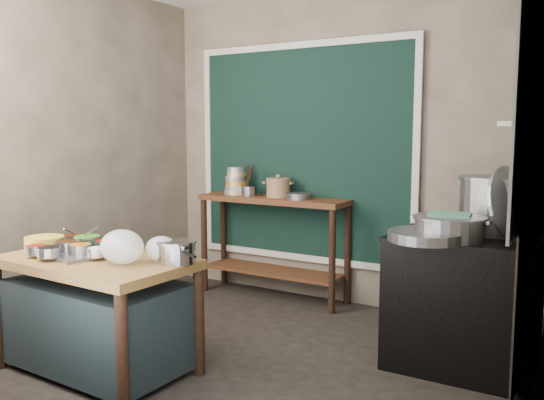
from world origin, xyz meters
The scene contains 30 objects.
floor centered at (0.00, 0.00, -0.01)m, with size 3.50×3.00×0.02m, color #2C2722.
back_wall centered at (0.00, 1.51, 1.40)m, with size 3.50×0.02×2.80m, color gray.
left_wall centered at (-1.76, 0.00, 1.40)m, with size 0.02×3.00×2.80m, color gray.
right_wall centered at (1.76, 0.00, 1.40)m, with size 0.02×3.00×2.80m, color gray.
curtain_panel centered at (-0.35, 1.47, 1.35)m, with size 2.10×0.02×1.90m, color black.
curtain_frame centered at (-0.35, 1.46, 1.35)m, with size 2.22×0.03×2.02m, color beige, non-canonical shape.
tile_panel centered at (1.74, 0.55, 1.85)m, with size 0.02×1.70×1.70m, color #B2B2AA.
soot_patch centered at (1.74, 0.65, 0.70)m, with size 0.01×1.30×1.30m, color black.
wall_shelf centered at (1.63, 0.85, 1.60)m, with size 0.22×0.70×0.03m, color beige.
prep_table centered at (-0.65, -0.75, 0.38)m, with size 1.25×0.72×0.75m, color olive.
back_counter centered at (-0.55, 1.28, 0.47)m, with size 1.45×0.40×0.95m, color #582C19.
stove_block centered at (1.35, 0.55, 0.42)m, with size 0.90×0.68×0.85m, color black.
stove_top centered at (1.35, 0.55, 0.86)m, with size 0.92×0.69×0.03m, color black.
condiment_tray centered at (-0.84, -0.74, 0.76)m, with size 0.50×0.36×0.02m, color gray.
condiment_bowls centered at (-0.87, -0.72, 0.80)m, with size 0.63×0.51×0.07m.
yellow_basin centered at (-1.11, -0.77, 0.80)m, with size 0.26×0.26×0.10m, color yellow.
saucepan centered at (-0.12, -0.58, 0.82)m, with size 0.25×0.25×0.14m, color gray, non-canonical shape.
plastic_bag_a centered at (-0.38, -0.77, 0.86)m, with size 0.28×0.24×0.21m, color white.
plastic_bag_b centered at (-0.22, -0.60, 0.83)m, with size 0.21×0.18×0.16m, color white.
bowl_stack centered at (-0.96, 1.28, 1.06)m, with size 0.23×0.23×0.26m.
utensil_cup centered at (-0.79, 1.24, 1.00)m, with size 0.15×0.15×0.09m, color gray.
ceramic_crock centered at (-0.50, 1.29, 1.03)m, with size 0.23×0.23×0.16m, color brown, non-canonical shape.
wide_bowl centered at (-0.25, 1.24, 0.98)m, with size 0.22×0.22×0.06m, color gray.
stock_pot centered at (1.49, 0.75, 1.07)m, with size 0.48×0.48×0.38m, color gray, non-canonical shape.
pot_lid centered at (1.60, 0.57, 1.11)m, with size 0.47×0.47×0.02m, color gray.
steamer centered at (1.29, 0.37, 0.95)m, with size 0.46×0.46×0.15m, color gray, non-canonical shape.
green_cloth centered at (1.29, 0.37, 1.04)m, with size 0.25×0.19×0.02m, color #498362.
shallow_pan centered at (1.18, 0.25, 0.91)m, with size 0.47×0.47×0.06m, color gray.
shelf_bowl_stack centered at (1.63, 0.82, 1.66)m, with size 0.13×0.13×0.11m.
shelf_bowl_green centered at (1.63, 1.10, 1.64)m, with size 0.14×0.14×0.05m, color gray.
Camera 1 is at (2.18, -3.24, 1.56)m, focal length 38.00 mm.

